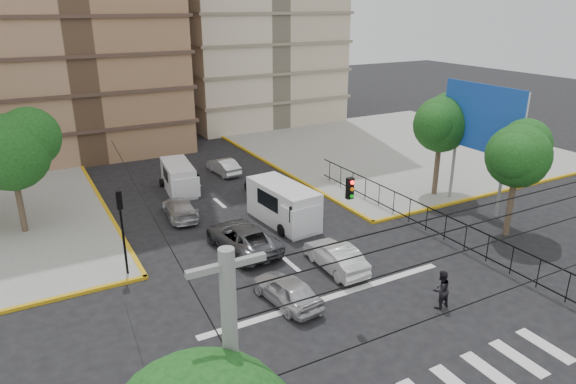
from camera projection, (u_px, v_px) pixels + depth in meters
ground at (344, 310)px, 22.95m from camera, size 160.00×160.00×0.00m
sidewalk_ne at (398, 148)px, 48.43m from camera, size 26.00×26.00×0.15m
stop_line at (330, 297)px, 23.94m from camera, size 13.00×0.40×0.01m
park_fence at (425, 233)px, 30.73m from camera, size 0.10×22.50×1.66m
billboard at (482, 120)px, 32.36m from camera, size 0.36×6.20×8.10m
tree_park_a at (519, 153)px, 28.81m from camera, size 4.41×3.60×6.83m
tree_park_c at (442, 122)px, 34.90m from camera, size 4.65×3.80×7.25m
tree_tudor at (11, 148)px, 28.93m from camera, size 5.39×4.40×7.43m
traffic_light_nw at (121, 219)px, 24.76m from camera, size 0.28×0.22×4.40m
traffic_light_hanging at (381, 202)px, 19.25m from camera, size 18.00×9.12×0.92m
van_right_lane at (285, 206)px, 31.51m from camera, size 2.59×5.64×2.47m
van_left_lane at (179, 179)px, 37.09m from camera, size 2.33×4.79×2.07m
car_silver_front_left at (287, 290)px, 23.29m from camera, size 2.07×4.14×1.36m
car_white_front_right at (335, 257)px, 26.30m from camera, size 1.56×4.27×1.40m
car_grey_mid_left at (242, 237)px, 28.35m from camera, size 2.96×5.63×1.51m
car_silver_rear_left at (180, 208)px, 32.73m from camera, size 2.15×4.44×1.25m
car_darkgrey_mid_right at (263, 186)px, 36.62m from camera, size 1.68×3.82×1.28m
car_white_rear_right at (223, 166)px, 41.16m from camera, size 1.63×3.92×1.26m
pedestrian_crosswalk at (441, 290)px, 22.87m from camera, size 0.89×0.69×1.81m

